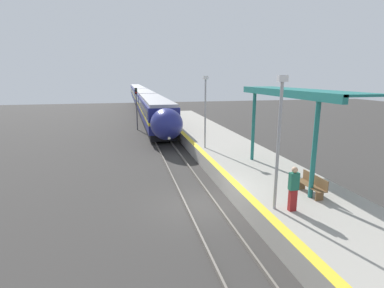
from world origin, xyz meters
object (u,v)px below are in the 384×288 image
Objects in this scene: train at (142,97)px; lamppost_mid at (205,107)px; platform_bench at (312,184)px; lamppost_near at (279,135)px; person_waiting at (293,188)px; railway_signal at (136,105)px.

lamppost_mid is at bearing -86.85° from train.
train is 41.15m from lamppost_mid.
lamppost_near is at bearing -157.28° from platform_bench.
railway_signal reaches higher than person_waiting.
person_waiting is 25.73m from railway_signal.
person_waiting is at bearing -87.00° from lamppost_mid.
railway_signal is (-4.90, 25.24, 1.03)m from person_waiting.
platform_bench is (4.55, -50.74, -0.67)m from train.
platform_bench is at bearing -74.57° from railway_signal.
train is 15.10× the size of lamppost_mid.
person_waiting is (2.83, -52.02, -0.22)m from train.
person_waiting is 0.34× the size of lamppost_mid.
person_waiting is 11.17m from lamppost_mid.
person_waiting is at bearing -143.27° from platform_bench.
lamppost_mid is at bearing 103.29° from platform_bench.
lamppost_near reaches higher than platform_bench.
person_waiting is (-1.71, -1.28, 0.45)m from platform_bench.
lamppost_mid is at bearing -73.14° from railway_signal.
railway_signal is at bearing 106.86° from lamppost_mid.
train is 16.16× the size of railway_signal.
platform_bench is 0.34× the size of lamppost_near.
railway_signal is 0.93× the size of lamppost_near.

